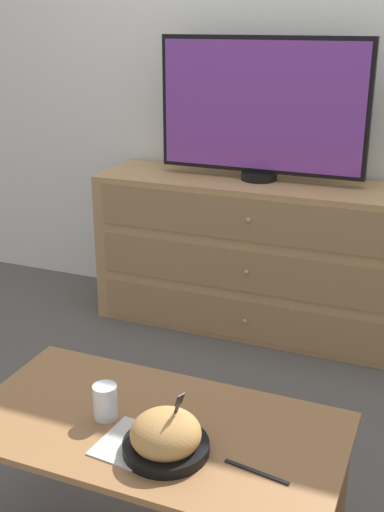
% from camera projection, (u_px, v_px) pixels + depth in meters
% --- Properties ---
extents(ground_plane, '(12.00, 12.00, 0.00)m').
position_uv_depth(ground_plane, '(263.00, 305.00, 3.57)').
color(ground_plane, '#56514C').
extents(wall_back, '(12.00, 0.05, 2.60)m').
position_uv_depth(wall_back, '(275.00, 62.00, 3.14)').
color(wall_back, white).
rests_on(wall_back, ground_plane).
extents(dresser, '(1.64, 0.46, 0.77)m').
position_uv_depth(dresser, '(260.00, 257.00, 3.20)').
color(dresser, tan).
rests_on(dresser, ground_plane).
extents(tv, '(1.00, 0.17, 0.66)m').
position_uv_depth(tv, '(262.00, 108.00, 2.99)').
color(tv, black).
rests_on(tv, dresser).
extents(coffee_table, '(1.05, 0.55, 0.45)m').
position_uv_depth(coffee_table, '(154.00, 443.00, 1.79)').
color(coffee_table, '#9E6B3D').
rests_on(coffee_table, ground_plane).
extents(takeout_bowl, '(0.23, 0.23, 0.17)m').
position_uv_depth(takeout_bowl, '(166.00, 437.00, 1.64)').
color(takeout_bowl, black).
rests_on(takeout_bowl, coffee_table).
extents(drink_cup, '(0.07, 0.07, 0.10)m').
position_uv_depth(drink_cup, '(105.00, 404.00, 1.79)').
color(drink_cup, beige).
rests_on(drink_cup, coffee_table).
extents(napkin, '(0.20, 0.20, 0.00)m').
position_uv_depth(napkin, '(135.00, 444.00, 1.68)').
color(napkin, silver).
rests_on(napkin, coffee_table).
extents(knife, '(0.17, 0.04, 0.01)m').
position_uv_depth(knife, '(257.00, 472.00, 1.58)').
color(knife, black).
rests_on(knife, coffee_table).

